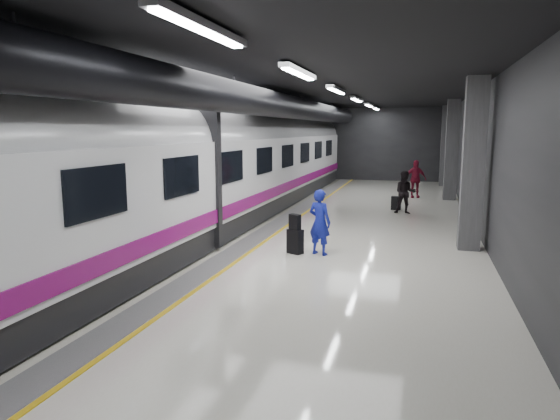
% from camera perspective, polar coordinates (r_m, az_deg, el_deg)
% --- Properties ---
extents(ground, '(40.00, 40.00, 0.00)m').
position_cam_1_polar(ground, '(12.73, 0.52, -5.18)').
color(ground, silver).
rests_on(ground, ground).
extents(platform_hall, '(10.02, 40.02, 4.51)m').
position_cam_1_polar(platform_hall, '(13.33, 0.43, 10.81)').
color(platform_hall, black).
rests_on(platform_hall, ground).
extents(train, '(3.05, 38.00, 4.05)m').
position_cam_1_polar(train, '(13.59, -12.83, 4.36)').
color(train, black).
rests_on(train, ground).
extents(traveler_main, '(0.72, 0.60, 1.68)m').
position_cam_1_polar(traveler_main, '(12.67, 4.56, -1.39)').
color(traveler_main, '#1920BC').
rests_on(traveler_main, ground).
extents(suitcase_main, '(0.45, 0.38, 0.63)m').
position_cam_1_polar(suitcase_main, '(12.84, 1.74, -3.61)').
color(suitcase_main, black).
rests_on(suitcase_main, ground).
extents(shoulder_bag, '(0.34, 0.28, 0.40)m').
position_cam_1_polar(shoulder_bag, '(12.71, 1.71, -1.38)').
color(shoulder_bag, black).
rests_on(shoulder_bag, suitcase_main).
extents(traveler_far_a, '(0.81, 0.65, 1.62)m').
position_cam_1_polar(traveler_far_a, '(19.42, 14.11, 1.95)').
color(traveler_far_a, black).
rests_on(traveler_far_a, ground).
extents(traveler_far_b, '(1.11, 0.67, 1.76)m').
position_cam_1_polar(traveler_far_b, '(24.21, 15.18, 3.45)').
color(traveler_far_b, maroon).
rests_on(traveler_far_b, ground).
extents(suitcase_far, '(0.39, 0.28, 0.54)m').
position_cam_1_polar(suitcase_far, '(20.40, 13.13, 0.79)').
color(suitcase_far, black).
rests_on(suitcase_far, ground).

